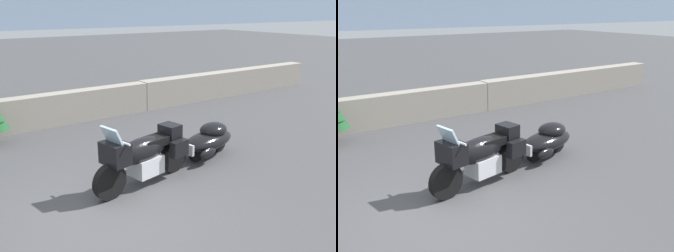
% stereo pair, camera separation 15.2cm
% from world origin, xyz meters
% --- Properties ---
extents(ground_plane, '(80.00, 80.00, 0.00)m').
position_xyz_m(ground_plane, '(0.00, 0.00, 0.00)').
color(ground_plane, '#424244').
extents(stone_guard_wall, '(24.00, 0.55, 0.94)m').
position_xyz_m(stone_guard_wall, '(0.39, 5.51, 0.46)').
color(stone_guard_wall, gray).
rests_on(stone_guard_wall, ground).
extents(touring_motorcycle, '(2.29, 1.02, 1.33)m').
position_xyz_m(touring_motorcycle, '(1.08, 0.69, 0.62)').
color(touring_motorcycle, black).
rests_on(touring_motorcycle, ground).
extents(car_shaped_trailer, '(2.23, 1.00, 0.76)m').
position_xyz_m(car_shaped_trailer, '(3.05, 1.08, 0.41)').
color(car_shaped_trailer, black).
rests_on(car_shaped_trailer, ground).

